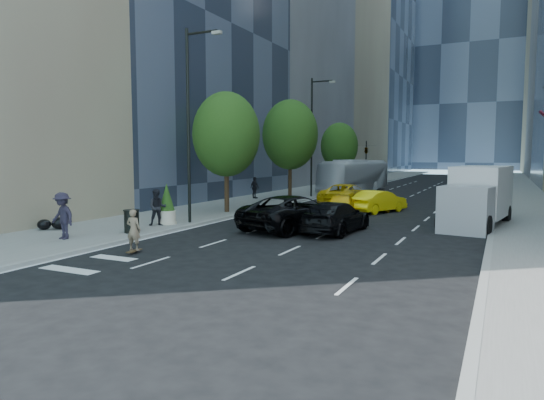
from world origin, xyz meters
The scene contains 26 objects.
ground centered at (0.00, 0.00, 0.00)m, with size 160.00×160.00×0.00m, color black.
sidewalk_left centered at (-9.00, 30.00, 0.07)m, with size 6.00×120.00×0.15m, color slate.
sidewalk_right centered at (10.00, 30.00, 0.07)m, with size 4.00×120.00×0.15m, color slate.
tower_left_mid centered at (-22.00, 42.00, 22.50)m, with size 20.00×24.00×45.00m, color slate.
tower_left_end centered at (-22.00, 92.00, 30.00)m, with size 20.00×28.00×60.00m, color #282F3E.
lamp_near centered at (-6.32, 4.00, 5.81)m, with size 2.13×0.22×10.00m.
lamp_far centered at (-6.32, 22.00, 5.81)m, with size 2.13×0.22×10.00m.
tree_near centered at (-7.20, 9.00, 4.97)m, with size 4.20×4.20×7.46m.
tree_mid centered at (-7.20, 19.00, 5.32)m, with size 4.50×4.50×7.99m.
tree_far centered at (-7.20, 32.00, 4.62)m, with size 3.90×3.90×6.92m.
traffic_signal centered at (-6.40, 40.00, 4.23)m, with size 2.48×0.53×5.20m.
skateboarder centered at (-4.13, -3.00, 0.79)m, with size 0.57×0.38×1.57m, color #806950.
black_sedan_lincoln centered at (-0.90, 5.00, 0.86)m, with size 2.85×6.18×1.72m, color black.
black_sedan_mercedes centered at (1.20, 4.99, 0.74)m, with size 2.08×5.12×1.49m, color black.
taxi_a centered at (-0.50, 11.50, 0.68)m, with size 1.62×4.02×1.37m, color yellow.
taxi_b centered at (1.20, 14.00, 0.71)m, with size 1.51×4.33×1.43m, color yellow.
taxi_c centered at (-2.00, 17.43, 0.79)m, with size 2.63×5.70×1.58m, color gold.
taxi_d centered at (1.20, 15.50, 0.64)m, with size 1.79×4.40×1.28m, color yellow.
city_bus centered at (-4.80, 29.55, 1.62)m, with size 2.73×11.66×3.25m, color silver.
box_truck centered at (7.25, 9.83, 1.58)m, with size 3.37×6.80×3.11m.
pedestrian_a centered at (-7.26, 2.30, 1.07)m, with size 0.89×0.70×1.84m, color black.
pedestrian_b centered at (-9.91, 18.00, 1.03)m, with size 1.04×0.43×1.77m, color black.
pedestrian_c centered at (-8.38, -2.55, 1.14)m, with size 1.29×0.74×1.99m, color #252030.
trash_can centered at (-6.95, 0.06, 0.65)m, with size 0.67×0.67×1.01m, color black.
planter_shrub centered at (-7.21, 3.00, 1.15)m, with size 0.88×0.88×2.11m.
garbage_bags centered at (-10.95, -0.86, 0.43)m, with size 1.18×1.14×0.58m.
Camera 1 is at (8.36, -17.07, 3.72)m, focal length 32.00 mm.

